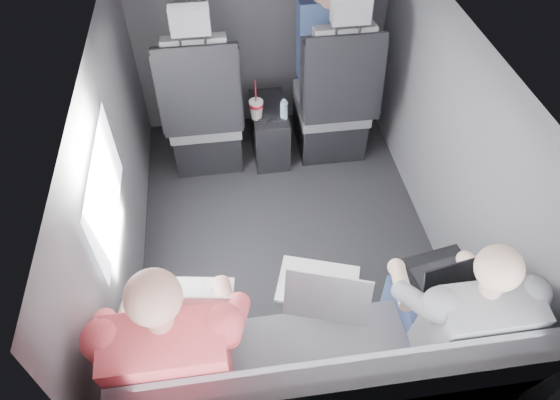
{
  "coord_description": "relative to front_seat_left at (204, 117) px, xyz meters",
  "views": [
    {
      "loc": [
        -0.32,
        -1.95,
        2.5
      ],
      "look_at": [
        -0.05,
        -0.05,
        0.45
      ],
      "focal_mm": 32.0,
      "sensor_mm": 36.0,
      "label": 1
    }
  ],
  "objects": [
    {
      "name": "floor",
      "position": [
        0.45,
        -0.84,
        -0.4
      ],
      "size": [
        2.6,
        2.6,
        0.0
      ],
      "primitive_type": "plane",
      "color": "black",
      "rests_on": "ground"
    },
    {
      "name": "ceiling",
      "position": [
        0.45,
        -0.84,
        0.95
      ],
      "size": [
        2.6,
        2.6,
        0.0
      ],
      "primitive_type": "plane",
      "rotation": [
        3.14,
        0.0,
        0.0
      ],
      "color": "#B2B2AD",
      "rests_on": "panel_back"
    },
    {
      "name": "panel_left",
      "position": [
        -0.45,
        -0.84,
        0.27
      ],
      "size": [
        0.02,
        2.6,
        1.35
      ],
      "primitive_type": "cube",
      "color": "#56565B",
      "rests_on": "floor"
    },
    {
      "name": "panel_right",
      "position": [
        1.35,
        -0.84,
        0.27
      ],
      "size": [
        0.02,
        2.6,
        1.35
      ],
      "primitive_type": "cube",
      "color": "#56565B",
      "rests_on": "floor"
    },
    {
      "name": "panel_front",
      "position": [
        0.45,
        0.46,
        0.27
      ],
      "size": [
        1.8,
        0.02,
        1.35
      ],
      "primitive_type": "cube",
      "color": "#56565B",
      "rests_on": "floor"
    },
    {
      "name": "side_window",
      "position": [
        -0.43,
        -1.14,
        0.5
      ],
      "size": [
        0.02,
        0.75,
        0.42
      ],
      "primitive_type": "cube",
      "color": "white",
      "rests_on": "panel_left"
    },
    {
      "name": "seatbelt",
      "position": [
        0.9,
        -0.17,
        0.4
      ],
      "size": [
        0.35,
        0.11,
        0.59
      ],
      "primitive_type": "cube",
      "rotation": [
        -0.14,
        0.49,
        0.0
      ],
      "color": "black",
      "rests_on": "front_seat_right"
    },
    {
      "name": "front_seat_left",
      "position": [
        0.0,
        0.0,
        0.0
      ],
      "size": [
        0.52,
        0.58,
        1.26
      ],
      "color": "black",
      "rests_on": "floor"
    },
    {
      "name": "front_seat_right",
      "position": [
        0.9,
        0.0,
        0.0
      ],
      "size": [
        0.52,
        0.58,
        1.26
      ],
      "color": "black",
      "rests_on": "floor"
    },
    {
      "name": "center_console",
      "position": [
        0.45,
        0.04,
        -0.2
      ],
      "size": [
        0.24,
        0.48,
        0.41
      ],
      "color": "black",
      "rests_on": "floor"
    },
    {
      "name": "rear_bench",
      "position": [
        0.45,
        -1.9,
        -0.09
      ],
      "size": [
        1.6,
        0.57,
        0.92
      ],
      "color": "slate",
      "rests_on": "floor"
    },
    {
      "name": "soda_cup",
      "position": [
        0.35,
        -0.06,
        0.07
      ],
      "size": [
        0.1,
        0.1,
        0.29
      ],
      "color": "white",
      "rests_on": "center_console"
    },
    {
      "name": "water_bottle",
      "position": [
        0.54,
        -0.09,
        0.07
      ],
      "size": [
        0.05,
        0.05,
        0.15
      ],
      "color": "#9FC5D8",
      "rests_on": "center_console"
    },
    {
      "name": "laptop_white",
      "position": [
        -0.1,
        -1.64,
        0.24
      ],
      "size": [
        0.4,
        0.39,
        0.27
      ],
      "color": "silver",
      "rests_on": "passenger_rear_left"
    },
    {
      "name": "laptop_silver",
      "position": [
        0.48,
        -1.62,
        0.23
      ],
      "size": [
        0.42,
        0.42,
        0.25
      ],
      "color": "silver",
      "rests_on": "rear_bench"
    },
    {
      "name": "laptop_black",
      "position": [
        1.04,
        -1.62,
        0.23
      ],
      "size": [
        0.35,
        0.33,
        0.23
      ],
      "color": "black",
      "rests_on": "passenger_rear_right"
    },
    {
      "name": "passenger_rear_left",
      "position": [
        -0.14,
        -1.81,
        0.24
      ],
      "size": [
        0.52,
        0.64,
        1.26
      ],
      "color": "#38383E",
      "rests_on": "rear_bench"
    },
    {
      "name": "passenger_rear_right",
      "position": [
        1.01,
        -1.81,
        0.21
      ],
      "size": [
        0.47,
        0.6,
        1.18
      ],
      "color": "navy",
      "rests_on": "rear_bench"
    },
    {
      "name": "passenger_front_right",
      "position": [
        0.87,
        0.26,
        0.34
      ],
      "size": [
        0.38,
        0.38,
        0.74
      ],
      "color": "navy",
      "rests_on": "front_seat_right"
    }
  ]
}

